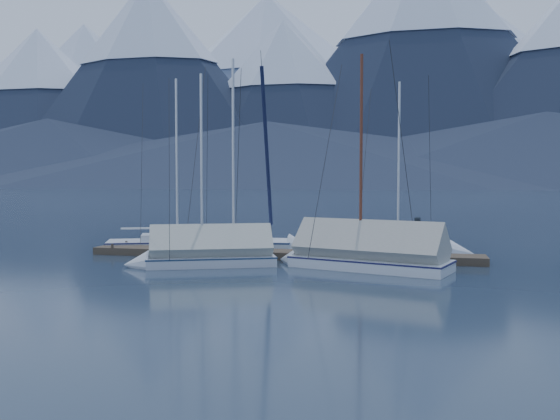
# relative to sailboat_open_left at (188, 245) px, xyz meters

# --- Properties ---
(ground) EXTENTS (1000.00, 1000.00, 0.00)m
(ground) POSITION_rel_sailboat_open_left_xyz_m (5.51, -4.58, -0.17)
(ground) COLOR #162232
(ground) RESTS_ON ground
(mountain_range) EXTENTS (877.00, 584.00, 150.50)m
(mountain_range) POSITION_rel_sailboat_open_left_xyz_m (9.64, 365.86, 58.48)
(mountain_range) COLOR #475675
(mountain_range) RESTS_ON ground
(dock) EXTENTS (18.00, 1.50, 0.54)m
(dock) POSITION_rel_sailboat_open_left_xyz_m (5.51, -2.58, -0.06)
(dock) COLOR #382D23
(dock) RESTS_ON ground
(mooring_posts) EXTENTS (15.12, 1.52, 0.35)m
(mooring_posts) POSITION_rel_sailboat_open_left_xyz_m (5.01, -2.58, 0.18)
(mooring_posts) COLOR #382D23
(mooring_posts) RESTS_ON ground
(sailboat_open_left) EXTENTS (7.50, 4.63, 9.60)m
(sailboat_open_left) POSITION_rel_sailboat_open_left_xyz_m (0.00, 0.00, 0.00)
(sailboat_open_left) COLOR silver
(sailboat_open_left) RESTS_ON ground
(sailboat_open_mid) EXTENTS (8.19, 3.44, 10.62)m
(sailboat_open_mid) POSITION_rel_sailboat_open_left_xyz_m (3.04, 0.14, 0.02)
(sailboat_open_mid) COLOR silver
(sailboat_open_mid) RESTS_ON ground
(sailboat_open_right) EXTENTS (7.04, 2.96, 9.10)m
(sailboat_open_right) POSITION_rel_sailboat_open_left_xyz_m (11.19, 0.39, -0.01)
(sailboat_open_right) COLOR silver
(sailboat_open_right) RESTS_ON ground
(sailboat_covered_near) EXTENTS (7.65, 4.29, 9.51)m
(sailboat_covered_near) POSITION_rel_sailboat_open_left_xyz_m (9.22, -4.83, 0.31)
(sailboat_covered_near) COLOR silver
(sailboat_covered_near) RESTS_ON ground
(sailboat_covered_far) EXTENTS (6.45, 4.07, 8.71)m
(sailboat_covered_far) POSITION_rel_sailboat_open_left_xyz_m (2.77, -5.67, 0.26)
(sailboat_covered_far) COLOR silver
(sailboat_covered_far) RESTS_ON ground
(person) EXTENTS (0.49, 0.65, 1.60)m
(person) POSITION_rel_sailboat_open_left_xyz_m (11.66, -2.13, 0.97)
(person) COLOR black
(person) RESTS_ON dock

